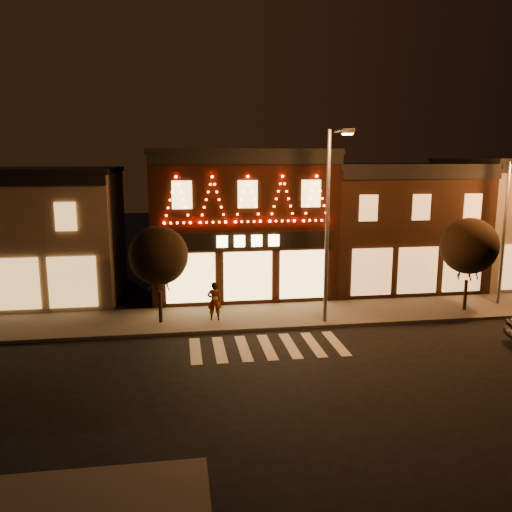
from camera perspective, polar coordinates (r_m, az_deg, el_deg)
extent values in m
plane|color=black|center=(18.36, 3.45, -14.42)|extent=(120.00, 120.00, 0.00)
cube|color=#47423D|center=(26.04, 4.09, -6.53)|extent=(44.00, 4.00, 0.15)
cube|color=#7B6B58|center=(31.97, -25.77, 1.96)|extent=(12.00, 8.00, 7.00)
cube|color=black|center=(31.68, -26.31, 8.49)|extent=(12.20, 8.20, 0.30)
cube|color=black|center=(30.68, -1.94, 3.64)|extent=(10.00, 8.00, 8.00)
cube|color=black|center=(30.44, -1.99, 11.42)|extent=(10.20, 8.20, 0.30)
cube|color=black|center=(26.42, -0.94, 10.65)|extent=(10.00, 0.25, 0.50)
cube|color=black|center=(26.71, -0.90, 1.71)|extent=(9.00, 0.15, 0.90)
cube|color=#FFD87F|center=(26.61, -0.87, 1.68)|extent=(3.40, 0.08, 0.60)
cube|color=#361F13|center=(33.20, 14.60, 3.15)|extent=(9.00, 8.00, 7.20)
cube|color=black|center=(32.93, 14.91, 9.63)|extent=(9.20, 8.20, 0.30)
cube|color=black|center=(29.27, 18.05, 8.58)|extent=(9.00, 0.25, 0.50)
cylinder|color=#59595E|center=(24.04, 7.87, 3.05)|extent=(0.18, 0.18, 8.94)
cylinder|color=#59595E|center=(23.04, 9.10, 13.54)|extent=(0.36, 1.79, 0.11)
cube|color=#59595E|center=(22.23, 10.11, 13.47)|extent=(0.60, 0.39, 0.20)
cube|color=orange|center=(22.23, 10.10, 13.16)|extent=(0.45, 0.28, 0.06)
cylinder|color=#59595E|center=(29.88, 25.75, 2.18)|extent=(0.15, 0.15, 7.49)
cylinder|color=black|center=(24.86, -10.54, -5.54)|extent=(0.17, 0.17, 1.50)
sphere|color=black|center=(24.28, -10.74, 0.06)|extent=(2.75, 2.75, 2.75)
cylinder|color=black|center=(28.51, 22.17, -4.01)|extent=(0.17, 0.17, 1.55)
sphere|color=black|center=(28.00, 22.54, 1.04)|extent=(2.84, 2.84, 2.84)
imported|color=gray|center=(24.78, -4.63, -4.99)|extent=(0.72, 0.51, 1.88)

